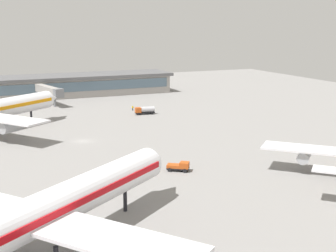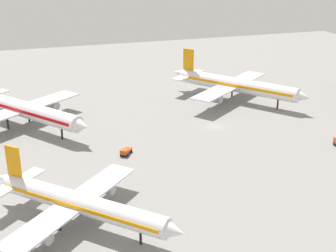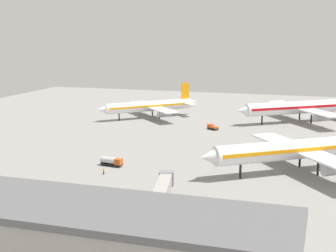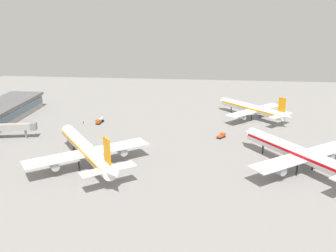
{
  "view_description": "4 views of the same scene",
  "coord_description": "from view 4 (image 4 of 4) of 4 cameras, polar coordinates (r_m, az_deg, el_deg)",
  "views": [
    {
      "loc": [
        26.74,
        114.91,
        29.27
      ],
      "look_at": [
        -16.78,
        14.97,
        5.44
      ],
      "focal_mm": 50.88,
      "sensor_mm": 36.0,
      "label": 1
    },
    {
      "loc": [
        -125.36,
        56.86,
        53.17
      ],
      "look_at": [
        -7.14,
        18.08,
        5.04
      ],
      "focal_mm": 49.33,
      "sensor_mm": 36.0,
      "label": 2
    },
    {
      "loc": [
        28.31,
        -148.86,
        36.69
      ],
      "look_at": [
        -22.85,
        11.06,
        4.51
      ],
      "focal_mm": 53.25,
      "sensor_mm": 36.0,
      "label": 3
    },
    {
      "loc": [
        138.94,
        23.76,
        54.9
      ],
      "look_at": [
        -10.26,
        8.4,
        5.16
      ],
      "focal_mm": 38.59,
      "sensor_mm": 36.0,
      "label": 4
    }
  ],
  "objects": [
    {
      "name": "ground",
      "position": [
        151.27,
        -3.57,
        -2.97
      ],
      "size": [
        288.0,
        288.0,
        0.0
      ],
      "primitive_type": "plane",
      "color": "gray"
    },
    {
      "name": "airplane_at_gate",
      "position": [
        132.86,
        -12.71,
        -3.64
      ],
      "size": [
        47.53,
        40.23,
        17.02
      ],
      "rotation": [
        0.0,
        0.0,
        3.78
      ],
      "color": "white",
      "rests_on": "ground"
    },
    {
      "name": "airplane_distant",
      "position": [
        134.43,
        19.99,
        -4.08
      ],
      "size": [
        47.22,
        39.96,
        16.92
      ],
      "rotation": [
        0.0,
        0.0,
        3.78
      ],
      "color": "white",
      "rests_on": "ground"
    },
    {
      "name": "fuel_truck",
      "position": [
        181.64,
        -10.71,
        0.89
      ],
      "size": [
        6.48,
        2.82,
        2.5
      ],
      "rotation": [
        0.0,
        0.0,
        6.16
      ],
      "color": "black",
      "rests_on": "ground"
    },
    {
      "name": "ground_crew_worker",
      "position": [
        182.96,
        -13.23,
        0.66
      ],
      "size": [
        0.56,
        0.48,
        1.67
      ],
      "rotation": [
        0.0,
        0.0,
        4.4
      ],
      "color": "#1E2338",
      "rests_on": "ground"
    },
    {
      "name": "airplane_taxiing",
      "position": [
        190.06,
        13.18,
        2.69
      ],
      "size": [
        36.86,
        36.39,
        14.19
      ],
      "rotation": [
        0.0,
        0.0,
        3.92
      ],
      "color": "white",
      "rests_on": "ground"
    },
    {
      "name": "jet_bridge",
      "position": [
        170.33,
        -23.17,
        -0.17
      ],
      "size": [
        7.08,
        20.22,
        6.74
      ],
      "rotation": [
        0.0,
        0.0,
        1.79
      ],
      "color": "#9E9993",
      "rests_on": "ground"
    },
    {
      "name": "pushback_tractor",
      "position": [
        160.38,
        8.44,
        -1.51
      ],
      "size": [
        4.69,
        4.09,
        1.9
      ],
      "rotation": [
        0.0,
        0.0,
        2.53
      ],
      "color": "black",
      "rests_on": "ground"
    }
  ]
}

